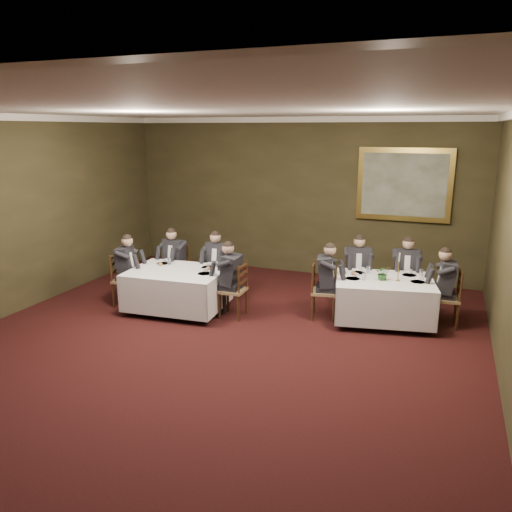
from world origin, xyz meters
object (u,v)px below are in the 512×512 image
Objects in this scene: table_main at (384,297)px; chair_main_backleft at (356,290)px; diner_main_endleft at (324,290)px; centerpiece at (383,272)px; diner_sec_backleft at (175,269)px; diner_sec_endright at (233,289)px; chair_main_endleft at (323,302)px; diner_main_backleft at (357,278)px; chair_sec_endleft at (126,290)px; diner_main_backright at (405,281)px; chair_sec_backright at (219,284)px; diner_sec_endleft at (125,279)px; chair_sec_endright at (234,301)px; painting at (404,185)px; table_second at (177,287)px; chair_main_backright at (404,292)px; chair_main_endright at (446,310)px; chair_sec_backleft at (176,280)px; candlestick at (399,270)px; diner_sec_backright at (218,273)px; diner_main_endright at (446,297)px.

chair_main_backleft reaches higher than table_main.
diner_main_endleft reaches higher than centerpiece.
diner_sec_backleft is 1.76m from diner_sec_endright.
diner_main_backleft is at bearing 144.39° from chair_main_endleft.
diner_main_backright is at bearing 95.71° from chair_sec_endleft.
chair_sec_backright is at bearing 177.86° from table_main.
chair_main_endleft is 3.71m from diner_sec_endleft.
diner_sec_backleft reaches higher than chair_sec_endright.
painting is (0.03, 2.47, 1.22)m from centerpiece.
chair_main_backright reaches higher than table_second.
painting is at bearing -88.85° from chair_main_backright.
chair_sec_endright is (1.60, -0.75, -0.23)m from diner_sec_backleft.
diner_main_backleft is 1.00× the size of diner_sec_endright.
centerpiece is at bearing 85.98° from diner_sec_endleft.
diner_main_backright is 4.99× the size of centerpiece.
chair_main_endright is at bearing 145.70° from diner_main_backleft.
chair_sec_endright is 1.00× the size of chair_sec_endleft.
diner_sec_endright is at bearing 80.37° from diner_sec_endleft.
chair_sec_backleft is 2.01× the size of candlestick.
chair_main_endleft is at bearing 174.16° from chair_sec_backright.
chair_sec_backleft is 3.71× the size of centerpiece.
painting reaches higher than diner_main_backleft.
diner_sec_backright is 1.79m from chair_sec_endleft.
chair_sec_endleft is 5.99m from painting.
candlestick is at bearing 121.07° from chair_main_backleft.
chair_sec_backleft is (-3.51, -0.69, 0.00)m from chair_main_backleft.
diner_main_backright is 3.55m from diner_sec_backright.
chair_main_backleft is 1.00× the size of chair_sec_endleft.
diner_main_endright is 5.75m from diner_sec_endleft.
chair_sec_backleft reaches higher than table_main.
diner_sec_backleft reaches higher than centerpiece.
diner_main_backleft is at bearing 90.00° from chair_main_backleft.
chair_main_backleft is at bearing 125.23° from centerpiece.
diner_main_backleft is 1.35× the size of chair_sec_endleft.
chair_main_endright is 3.05m from painting.
painting reaches higher than diner_sec_backleft.
diner_sec_endleft is at bearing 95.82° from chair_main_endright.
chair_main_endleft is 2.21m from diner_sec_backright.
diner_sec_endleft reaches higher than chair_main_endright.
diner_main_backright is 1.07m from centerpiece.
diner_sec_endright reaches higher than table_main.
diner_sec_endright is (-3.52, -0.91, 0.00)m from diner_main_endright.
chair_main_endleft reaches higher than table_main.
chair_sec_endright is at bearing 162.03° from chair_sec_backleft.
chair_main_endright is 0.74× the size of diner_sec_endleft.
diner_main_backright is 4.46m from diner_sec_backleft.
candlestick reaches higher than chair_sec_backleft.
diner_main_backright is at bearing 174.32° from chair_main_backleft.
table_second is 1.81× the size of chair_main_endleft.
diner_main_endright reaches higher than chair_main_endleft.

